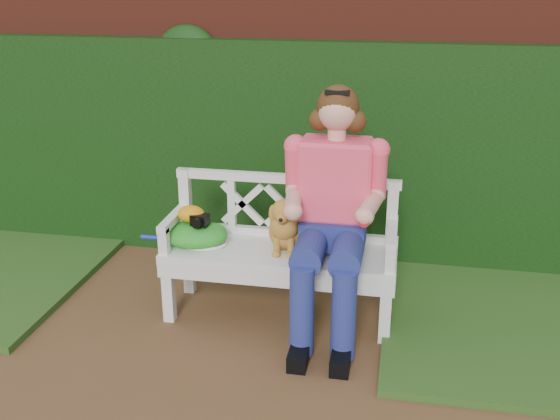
# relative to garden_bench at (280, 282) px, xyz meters

# --- Properties ---
(ground) EXTENTS (60.00, 60.00, 0.00)m
(ground) POSITION_rel_garden_bench_xyz_m (-0.41, -0.70, -0.24)
(ground) COLOR brown
(brick_wall) EXTENTS (10.00, 0.30, 2.20)m
(brick_wall) POSITION_rel_garden_bench_xyz_m (-0.41, 1.20, 0.86)
(brick_wall) COLOR maroon
(brick_wall) RESTS_ON ground
(ivy_hedge) EXTENTS (10.00, 0.18, 1.70)m
(ivy_hedge) POSITION_rel_garden_bench_xyz_m (-0.41, 0.98, 0.61)
(ivy_hedge) COLOR #183B12
(ivy_hedge) RESTS_ON ground
(garden_bench) EXTENTS (1.59, 0.62, 0.48)m
(garden_bench) POSITION_rel_garden_bench_xyz_m (0.00, 0.00, 0.00)
(garden_bench) COLOR white
(garden_bench) RESTS_ON ground
(seated_woman) EXTENTS (0.77, 0.97, 1.59)m
(seated_woman) POSITION_rel_garden_bench_xyz_m (0.34, -0.02, 0.56)
(seated_woman) COLOR red
(seated_woman) RESTS_ON ground
(dog) EXTENTS (0.28, 0.36, 0.38)m
(dog) POSITION_rel_garden_bench_xyz_m (0.04, -0.00, 0.43)
(dog) COLOR #A7752F
(dog) RESTS_ON garden_bench
(tennis_racket) EXTENTS (0.67, 0.39, 0.03)m
(tennis_racket) POSITION_rel_garden_bench_xyz_m (-0.55, -0.01, 0.26)
(tennis_racket) COLOR white
(tennis_racket) RESTS_ON garden_bench
(green_bag) EXTENTS (0.47, 0.38, 0.15)m
(green_bag) POSITION_rel_garden_bench_xyz_m (-0.56, -0.03, 0.31)
(green_bag) COLOR #147B18
(green_bag) RESTS_ON garden_bench
(camera_item) EXTENTS (0.12, 0.10, 0.07)m
(camera_item) POSITION_rel_garden_bench_xyz_m (-0.52, -0.05, 0.42)
(camera_item) COLOR black
(camera_item) RESTS_ON green_bag
(baseball_glove) EXTENTS (0.19, 0.14, 0.11)m
(baseball_glove) POSITION_rel_garden_bench_xyz_m (-0.59, -0.01, 0.44)
(baseball_glove) COLOR orange
(baseball_glove) RESTS_ON green_bag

